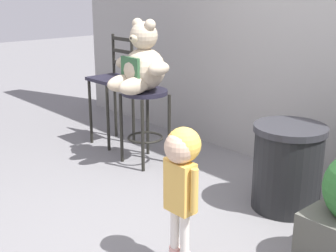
{
  "coord_description": "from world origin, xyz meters",
  "views": [
    {
      "loc": [
        2.05,
        -1.95,
        1.67
      ],
      "look_at": [
        -0.52,
        0.36,
        0.62
      ],
      "focal_mm": 49.27,
      "sensor_mm": 36.0,
      "label": 1
    }
  ],
  "objects_px": {
    "bar_stool_with_teddy": "(145,110)",
    "teddy_bear": "(142,65)",
    "trash_bin": "(287,167)",
    "child_walking": "(181,168)",
    "bar_chair_empty": "(113,84)"
  },
  "relations": [
    {
      "from": "bar_stool_with_teddy",
      "to": "teddy_bear",
      "type": "bearing_deg",
      "value": -90.0
    },
    {
      "from": "teddy_bear",
      "to": "bar_chair_empty",
      "type": "relative_size",
      "value": 0.56
    },
    {
      "from": "bar_stool_with_teddy",
      "to": "teddy_bear",
      "type": "distance_m",
      "value": 0.44
    },
    {
      "from": "bar_stool_with_teddy",
      "to": "trash_bin",
      "type": "relative_size",
      "value": 1.08
    },
    {
      "from": "trash_bin",
      "to": "child_walking",
      "type": "bearing_deg",
      "value": -89.22
    },
    {
      "from": "bar_stool_with_teddy",
      "to": "child_walking",
      "type": "relative_size",
      "value": 0.82
    },
    {
      "from": "child_walking",
      "to": "bar_chair_empty",
      "type": "height_order",
      "value": "bar_chair_empty"
    },
    {
      "from": "bar_stool_with_teddy",
      "to": "child_walking",
      "type": "xyz_separation_m",
      "value": [
        1.5,
        -0.94,
        0.12
      ]
    },
    {
      "from": "bar_stool_with_teddy",
      "to": "teddy_bear",
      "type": "relative_size",
      "value": 1.1
    },
    {
      "from": "teddy_bear",
      "to": "bar_chair_empty",
      "type": "xyz_separation_m",
      "value": [
        -0.69,
        0.15,
        -0.31
      ]
    },
    {
      "from": "bar_stool_with_teddy",
      "to": "bar_chair_empty",
      "type": "xyz_separation_m",
      "value": [
        -0.69,
        0.12,
        0.13
      ]
    },
    {
      "from": "bar_stool_with_teddy",
      "to": "trash_bin",
      "type": "distance_m",
      "value": 1.51
    },
    {
      "from": "bar_stool_with_teddy",
      "to": "bar_chair_empty",
      "type": "distance_m",
      "value": 0.71
    },
    {
      "from": "child_walking",
      "to": "teddy_bear",
      "type": "bearing_deg",
      "value": -130.97
    },
    {
      "from": "bar_stool_with_teddy",
      "to": "child_walking",
      "type": "height_order",
      "value": "child_walking"
    }
  ]
}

